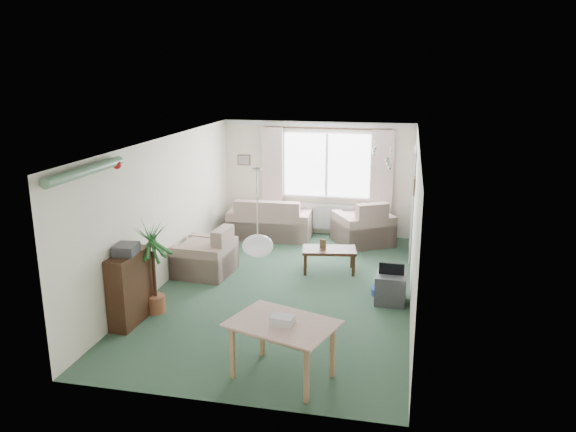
% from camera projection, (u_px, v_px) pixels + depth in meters
% --- Properties ---
extents(ground, '(6.50, 6.50, 0.00)m').
position_uv_depth(ground, '(284.00, 289.00, 9.09)').
color(ground, '#2C4936').
extents(window, '(1.80, 0.03, 1.30)m').
position_uv_depth(window, '(327.00, 165.00, 11.71)').
color(window, white).
extents(curtain_rod, '(2.60, 0.03, 0.03)m').
position_uv_depth(curtain_rod, '(327.00, 128.00, 11.44)').
color(curtain_rod, black).
extents(curtain_left, '(0.45, 0.08, 2.00)m').
position_uv_depth(curtain_left, '(272.00, 175.00, 11.91)').
color(curtain_left, beige).
extents(curtain_right, '(0.45, 0.08, 2.00)m').
position_uv_depth(curtain_right, '(382.00, 179.00, 11.45)').
color(curtain_right, beige).
extents(radiator, '(1.20, 0.10, 0.55)m').
position_uv_depth(radiator, '(326.00, 216.00, 11.96)').
color(radiator, white).
extents(doorway, '(0.03, 0.95, 2.00)m').
position_uv_depth(doorway, '(413.00, 204.00, 10.51)').
color(doorway, black).
extents(pendant_lamp, '(0.36, 0.36, 0.36)m').
position_uv_depth(pendant_lamp, '(258.00, 246.00, 6.49)').
color(pendant_lamp, white).
extents(tinsel_garland, '(1.60, 1.60, 0.12)m').
position_uv_depth(tinsel_garland, '(86.00, 171.00, 6.72)').
color(tinsel_garland, '#196626').
extents(bauble_cluster_a, '(0.20, 0.20, 0.20)m').
position_uv_depth(bauble_cluster_a, '(374.00, 147.00, 9.10)').
color(bauble_cluster_a, silver).
extents(bauble_cluster_b, '(0.20, 0.20, 0.20)m').
position_uv_depth(bauble_cluster_b, '(390.00, 160.00, 7.91)').
color(bauble_cluster_b, silver).
extents(wall_picture_back, '(0.28, 0.03, 0.22)m').
position_uv_depth(wall_picture_back, '(244.00, 160.00, 12.07)').
color(wall_picture_back, brown).
extents(wall_picture_right, '(0.03, 0.24, 0.30)m').
position_uv_depth(wall_picture_right, '(414.00, 186.00, 9.42)').
color(wall_picture_right, brown).
extents(sofa, '(1.75, 0.98, 0.85)m').
position_uv_depth(sofa, '(270.00, 218.00, 11.76)').
color(sofa, beige).
rests_on(sofa, ground).
extents(armchair_corner, '(1.38, 1.35, 0.92)m').
position_uv_depth(armchair_corner, '(363.00, 222.00, 11.34)').
color(armchair_corner, '#C0A991').
rests_on(armchair_corner, ground).
extents(armchair_left, '(0.96, 1.00, 0.84)m').
position_uv_depth(armchair_left, '(205.00, 250.00, 9.68)').
color(armchair_left, beige).
rests_on(armchair_left, ground).
extents(coffee_table, '(1.00, 0.66, 0.42)m').
position_uv_depth(coffee_table, '(329.00, 260.00, 9.83)').
color(coffee_table, black).
rests_on(coffee_table, ground).
extents(photo_frame, '(0.12, 0.06, 0.16)m').
position_uv_depth(photo_frame, '(323.00, 244.00, 9.79)').
color(photo_frame, brown).
rests_on(photo_frame, coffee_table).
extents(bookshelf, '(0.30, 0.84, 1.02)m').
position_uv_depth(bookshelf, '(130.00, 288.00, 7.81)').
color(bookshelf, black).
rests_on(bookshelf, ground).
extents(hifi_box, '(0.32, 0.38, 0.14)m').
position_uv_depth(hifi_box, '(126.00, 249.00, 7.62)').
color(hifi_box, '#35353A').
rests_on(hifi_box, bookshelf).
extents(houseplant, '(0.60, 0.60, 1.36)m').
position_uv_depth(houseplant, '(154.00, 268.00, 8.08)').
color(houseplant, '#1B511C').
rests_on(houseplant, ground).
extents(dining_table, '(1.25, 1.02, 0.67)m').
position_uv_depth(dining_table, '(283.00, 351.00, 6.43)').
color(dining_table, tan).
rests_on(dining_table, ground).
extents(gift_box, '(0.27, 0.22, 0.12)m').
position_uv_depth(gift_box, '(282.00, 321.00, 6.28)').
color(gift_box, silver).
rests_on(gift_box, dining_table).
extents(tv_cube, '(0.47, 0.51, 0.45)m').
position_uv_depth(tv_cube, '(391.00, 288.00, 8.54)').
color(tv_cube, '#313034').
rests_on(tv_cube, ground).
extents(pet_bed, '(0.65, 0.65, 0.10)m').
position_uv_depth(pet_bed, '(388.00, 291.00, 8.87)').
color(pet_bed, '#222B9F').
rests_on(pet_bed, ground).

